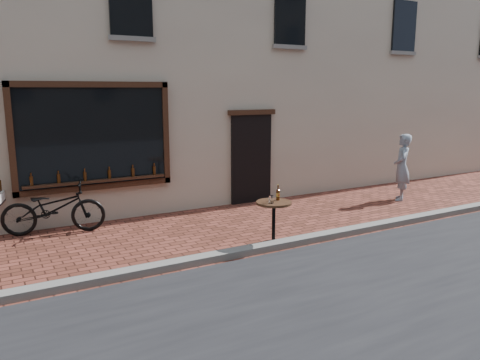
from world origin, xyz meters
TOP-DOWN VIEW (x-y plane):
  - ground at (0.00, 0.00)m, footprint 90.00×90.00m
  - kerb at (0.00, 0.20)m, footprint 90.00×0.25m
  - shop_building at (0.00, 6.50)m, footprint 28.00×6.20m
  - cargo_bicycle at (-2.87, 3.10)m, footprint 2.37×1.13m
  - bistro_table at (0.54, 0.35)m, footprint 0.64×0.64m
  - pedestrian at (5.39, 1.78)m, footprint 0.73×0.72m

SIDE VIEW (x-z plane):
  - ground at x=0.00m, z-range 0.00..0.00m
  - kerb at x=0.00m, z-range 0.00..0.12m
  - cargo_bicycle at x=-2.87m, z-range -0.02..1.07m
  - bistro_table at x=0.54m, z-range 0.04..1.14m
  - pedestrian at x=5.39m, z-range 0.00..1.71m
  - shop_building at x=0.00m, z-range 0.00..10.00m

